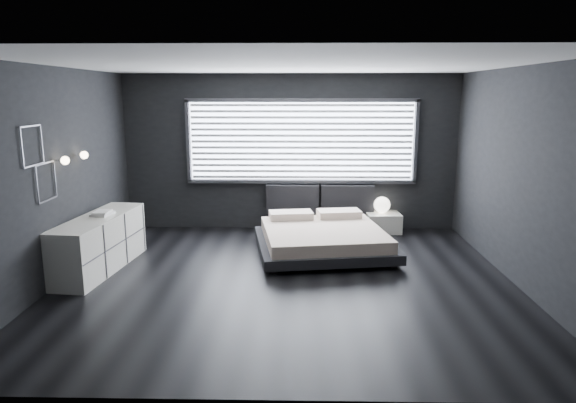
{
  "coord_description": "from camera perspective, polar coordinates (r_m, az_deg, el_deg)",
  "views": [
    {
      "loc": [
        0.17,
        -6.5,
        2.45
      ],
      "look_at": [
        0.0,
        0.85,
        0.9
      ],
      "focal_mm": 32.0,
      "sensor_mm": 36.0,
      "label": 1
    }
  ],
  "objects": [
    {
      "name": "sconce_near",
      "position": [
        7.28,
        -23.55,
        4.2
      ],
      "size": [
        0.18,
        0.11,
        0.11
      ],
      "color": "silver",
      "rests_on": "ground"
    },
    {
      "name": "book_stack",
      "position": [
        7.71,
        -19.93,
        -1.22
      ],
      "size": [
        0.28,
        0.34,
        0.06
      ],
      "color": "silver",
      "rests_on": "dresser"
    },
    {
      "name": "headboard",
      "position": [
        9.34,
        3.56,
        0.27
      ],
      "size": [
        1.96,
        0.16,
        0.52
      ],
      "color": "black",
      "rests_on": "ground"
    },
    {
      "name": "nightstand",
      "position": [
        9.41,
        10.51,
        -2.3
      ],
      "size": [
        0.63,
        0.53,
        0.35
      ],
      "primitive_type": "cube",
      "rotation": [
        0.0,
        0.0,
        0.06
      ],
      "color": "silver",
      "rests_on": "ground"
    },
    {
      "name": "bed",
      "position": [
        8.06,
        3.88,
        -4.03
      ],
      "size": [
        2.27,
        2.2,
        0.52
      ],
      "color": "black",
      "rests_on": "ground"
    },
    {
      "name": "dresser",
      "position": [
        7.73,
        -20.17,
        -4.37
      ],
      "size": [
        0.74,
        1.96,
        0.77
      ],
      "color": "silver",
      "rests_on": "ground"
    },
    {
      "name": "wall_art_upper",
      "position": [
        6.76,
        -26.54,
        5.55
      ],
      "size": [
        0.01,
        0.48,
        0.48
      ],
      "color": "#47474C",
      "rests_on": "ground"
    },
    {
      "name": "wall_art_lower",
      "position": [
        7.04,
        -25.25,
        2.0
      ],
      "size": [
        0.01,
        0.48,
        0.48
      ],
      "color": "#47474C",
      "rests_on": "ground"
    },
    {
      "name": "room",
      "position": [
        6.59,
        -0.17,
        2.73
      ],
      "size": [
        6.04,
        6.0,
        2.8
      ],
      "color": "black",
      "rests_on": "ground"
    },
    {
      "name": "window",
      "position": [
        9.24,
        1.51,
        6.68
      ],
      "size": [
        4.14,
        0.09,
        1.52
      ],
      "color": "white",
      "rests_on": "ground"
    },
    {
      "name": "orb_lamp",
      "position": [
        9.37,
        10.4,
        -0.35
      ],
      "size": [
        0.29,
        0.29,
        0.29
      ],
      "primitive_type": "sphere",
      "color": "white",
      "rests_on": "nightstand"
    },
    {
      "name": "sconce_far",
      "position": [
        7.82,
        -21.73,
        4.82
      ],
      "size": [
        0.18,
        0.11,
        0.11
      ],
      "color": "silver",
      "rests_on": "ground"
    }
  ]
}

